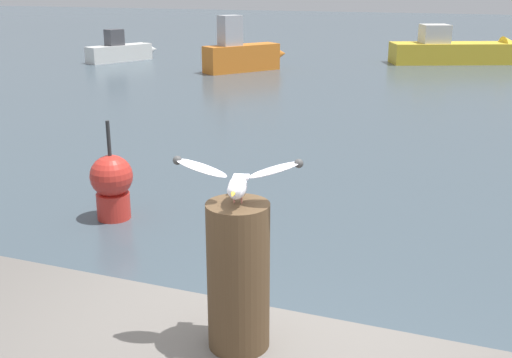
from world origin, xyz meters
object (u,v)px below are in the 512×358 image
mooring_post (238,276)px  seagull (237,180)px  boat_yellow (465,51)px  boat_white (123,51)px  channel_buoy (112,184)px  boat_orange (245,53)px

mooring_post → seagull: size_ratio=1.27×
boat_yellow → boat_white: size_ratio=1.75×
mooring_post → seagull: bearing=-74.6°
seagull → channel_buoy: bearing=130.8°
boat_yellow → channel_buoy: size_ratio=4.09×
mooring_post → boat_yellow: 22.59m
seagull → mooring_post: bearing=105.4°
mooring_post → boat_yellow: size_ratio=0.14×
boat_yellow → boat_orange: size_ratio=1.76×
seagull → channel_buoy: size_ratio=0.46×
channel_buoy → boat_white: bearing=121.7°
boat_white → channel_buoy: size_ratio=2.33×
channel_buoy → boat_yellow: bearing=79.4°
boat_yellow → channel_buoy: 18.92m
boat_orange → seagull: bearing=-68.4°
boat_orange → channel_buoy: bearing=-75.4°
mooring_post → channel_buoy: 5.36m
seagull → boat_orange: seagull is taller
mooring_post → channel_buoy: bearing=130.8°
mooring_post → boat_white: mooring_post is taller
boat_orange → channel_buoy: size_ratio=2.32×
boat_yellow → channel_buoy: (-3.47, -18.60, 0.01)m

